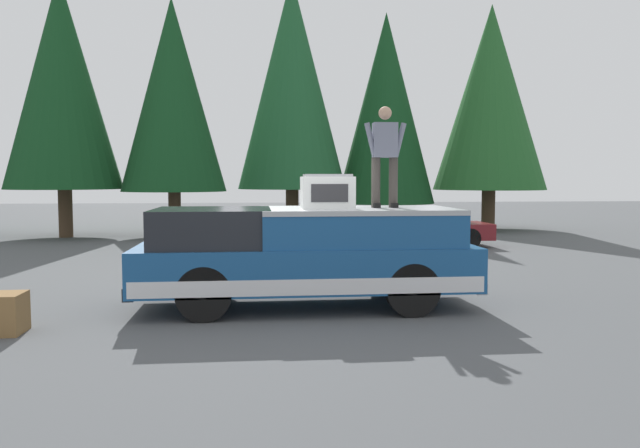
{
  "coord_description": "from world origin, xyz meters",
  "views": [
    {
      "loc": [
        -10.04,
        0.59,
        2.14
      ],
      "look_at": [
        0.6,
        -0.54,
        1.35
      ],
      "focal_mm": 34.72,
      "sensor_mm": 36.0,
      "label": 1
    }
  ],
  "objects_px": {
    "pickup_truck": "(306,255)",
    "parked_car_navy": "(259,229)",
    "person_on_truck_bed": "(385,154)",
    "compressor_unit": "(327,192)",
    "wooden_crate": "(2,314)",
    "parked_car_maroon": "(424,228)"
  },
  "relations": [
    {
      "from": "pickup_truck",
      "to": "person_on_truck_bed",
      "type": "height_order",
      "value": "person_on_truck_bed"
    },
    {
      "from": "compressor_unit",
      "to": "parked_car_maroon",
      "type": "height_order",
      "value": "compressor_unit"
    },
    {
      "from": "parked_car_navy",
      "to": "wooden_crate",
      "type": "bearing_deg",
      "value": 160.75
    },
    {
      "from": "pickup_truck",
      "to": "parked_car_navy",
      "type": "height_order",
      "value": "pickup_truck"
    },
    {
      "from": "parked_car_navy",
      "to": "wooden_crate",
      "type": "relative_size",
      "value": 7.32
    },
    {
      "from": "person_on_truck_bed",
      "to": "parked_car_navy",
      "type": "relative_size",
      "value": 0.41
    },
    {
      "from": "compressor_unit",
      "to": "parked_car_navy",
      "type": "xyz_separation_m",
      "value": [
        9.14,
        1.05,
        -1.35
      ]
    },
    {
      "from": "person_on_truck_bed",
      "to": "wooden_crate",
      "type": "xyz_separation_m",
      "value": [
        -1.42,
        5.66,
        -2.27
      ]
    },
    {
      "from": "compressor_unit",
      "to": "person_on_truck_bed",
      "type": "height_order",
      "value": "person_on_truck_bed"
    },
    {
      "from": "compressor_unit",
      "to": "parked_car_navy",
      "type": "height_order",
      "value": "compressor_unit"
    },
    {
      "from": "pickup_truck",
      "to": "compressor_unit",
      "type": "xyz_separation_m",
      "value": [
        -0.14,
        -0.35,
        1.05
      ]
    },
    {
      "from": "pickup_truck",
      "to": "parked_car_navy",
      "type": "relative_size",
      "value": 1.35
    },
    {
      "from": "wooden_crate",
      "to": "parked_car_maroon",
      "type": "bearing_deg",
      "value": -41.01
    },
    {
      "from": "person_on_truck_bed",
      "to": "wooden_crate",
      "type": "distance_m",
      "value": 6.26
    },
    {
      "from": "pickup_truck",
      "to": "parked_car_maroon",
      "type": "height_order",
      "value": "pickup_truck"
    },
    {
      "from": "parked_car_maroon",
      "to": "wooden_crate",
      "type": "bearing_deg",
      "value": 138.99
    },
    {
      "from": "compressor_unit",
      "to": "wooden_crate",
      "type": "xyz_separation_m",
      "value": [
        -1.18,
        4.66,
        -1.65
      ]
    },
    {
      "from": "pickup_truck",
      "to": "parked_car_navy",
      "type": "xyz_separation_m",
      "value": [
        9.0,
        0.71,
        -0.29
      ]
    },
    {
      "from": "parked_car_navy",
      "to": "pickup_truck",
      "type": "bearing_deg",
      "value": -175.51
    },
    {
      "from": "wooden_crate",
      "to": "pickup_truck",
      "type": "bearing_deg",
      "value": -72.98
    },
    {
      "from": "parked_car_maroon",
      "to": "wooden_crate",
      "type": "xyz_separation_m",
      "value": [
        -10.1,
        8.79,
        -0.3
      ]
    },
    {
      "from": "parked_car_maroon",
      "to": "wooden_crate",
      "type": "height_order",
      "value": "parked_car_maroon"
    }
  ]
}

